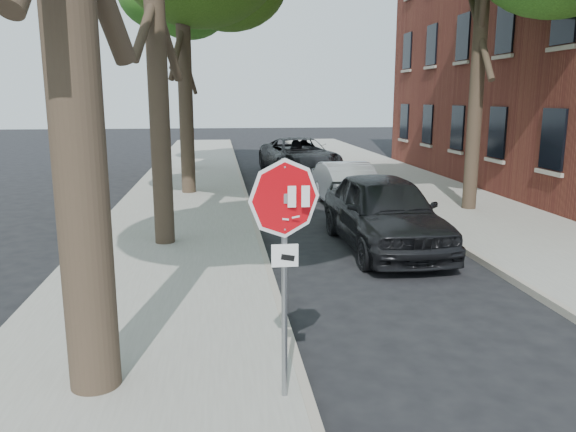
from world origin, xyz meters
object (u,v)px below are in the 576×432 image
stop_sign (285,234)px  tree_far (184,9)px  car_d (299,156)px  car_a (384,212)px  car_b (348,186)px

stop_sign → tree_far: size_ratio=0.28×
car_d → car_a: bearing=-96.8°
car_a → car_b: bearing=85.0°
tree_far → car_b: 13.05m
car_a → stop_sign: bearing=-116.4°
tree_far → car_d: bearing=-22.2°
stop_sign → car_b: stop_sign is taller
tree_far → car_b: tree_far is taller
stop_sign → tree_far: bearing=95.5°
stop_sign → car_d: bearing=81.3°
stop_sign → car_a: bearing=64.8°
car_a → car_d: car_a is taller
car_b → car_d: (-0.39, 7.96, 0.12)m
car_b → car_d: size_ratio=0.71×
tree_far → stop_sign: bearing=-84.5°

